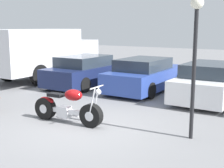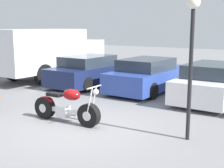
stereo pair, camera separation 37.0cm
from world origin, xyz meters
TOP-DOWN VIEW (x-y plane):
  - ground_plane at (0.00, 0.00)m, footprint 60.00×60.00m
  - motorcycle at (-0.58, 0.15)m, footprint 2.14×0.62m
  - parked_car_navy at (-3.42, 4.82)m, footprint 1.85×4.31m
  - parked_car_blue at (-0.74, 5.19)m, footprint 1.85×4.31m
  - parked_car_white at (1.93, 5.03)m, footprint 1.85×4.31m
  - delivery_truck at (-6.16, 4.90)m, footprint 2.30×6.06m
  - lamp_post at (2.62, 0.77)m, footprint 0.29×0.29m

SIDE VIEW (x-z plane):
  - ground_plane at x=0.00m, z-range 0.00..0.00m
  - motorcycle at x=-0.58m, z-range -0.12..0.97m
  - parked_car_navy at x=-3.42m, z-range -0.04..1.27m
  - parked_car_blue at x=-0.74m, z-range -0.04..1.27m
  - parked_car_white at x=1.93m, z-range -0.04..1.27m
  - delivery_truck at x=-6.16m, z-range 0.16..2.59m
  - lamp_post at x=2.62m, z-range 0.67..3.87m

